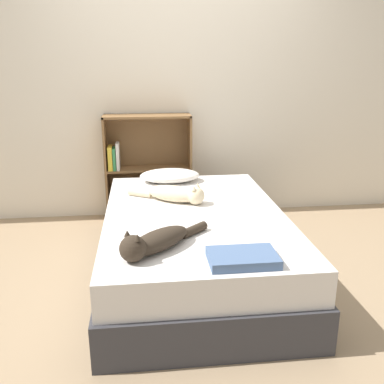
{
  "coord_description": "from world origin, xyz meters",
  "views": [
    {
      "loc": [
        -0.34,
        -2.75,
        1.49
      ],
      "look_at": [
        0.0,
        0.15,
        0.58
      ],
      "focal_mm": 40.0,
      "sensor_mm": 36.0,
      "label": 1
    }
  ],
  "objects_px": {
    "bed": "(194,244)",
    "pillow": "(170,176)",
    "cat_light": "(176,194)",
    "cat_dark": "(154,242)",
    "bookshelf": "(146,166)"
  },
  "relations": [
    {
      "from": "bed",
      "to": "pillow",
      "type": "height_order",
      "value": "pillow"
    },
    {
      "from": "pillow",
      "to": "cat_light",
      "type": "xyz_separation_m",
      "value": [
        0.01,
        -0.54,
        0.01
      ]
    },
    {
      "from": "cat_light",
      "to": "bed",
      "type": "bearing_deg",
      "value": -36.5
    },
    {
      "from": "cat_dark",
      "to": "bookshelf",
      "type": "distance_m",
      "value": 1.83
    },
    {
      "from": "pillow",
      "to": "bookshelf",
      "type": "height_order",
      "value": "bookshelf"
    },
    {
      "from": "cat_light",
      "to": "cat_dark",
      "type": "xyz_separation_m",
      "value": [
        -0.19,
        -0.84,
        0.0
      ]
    },
    {
      "from": "bed",
      "to": "bookshelf",
      "type": "bearing_deg",
      "value": 104.48
    },
    {
      "from": "cat_light",
      "to": "cat_dark",
      "type": "height_order",
      "value": "cat_dark"
    },
    {
      "from": "pillow",
      "to": "bed",
      "type": "bearing_deg",
      "value": -81.45
    },
    {
      "from": "bed",
      "to": "cat_dark",
      "type": "bearing_deg",
      "value": -116.22
    },
    {
      "from": "pillow",
      "to": "cat_dark",
      "type": "bearing_deg",
      "value": -97.36
    },
    {
      "from": "bed",
      "to": "bookshelf",
      "type": "height_order",
      "value": "bookshelf"
    },
    {
      "from": "bed",
      "to": "bookshelf",
      "type": "xyz_separation_m",
      "value": [
        -0.32,
        1.23,
        0.27
      ]
    },
    {
      "from": "cat_light",
      "to": "bookshelf",
      "type": "bearing_deg",
      "value": 131.85
    },
    {
      "from": "cat_light",
      "to": "bookshelf",
      "type": "relative_size",
      "value": 0.56
    }
  ]
}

